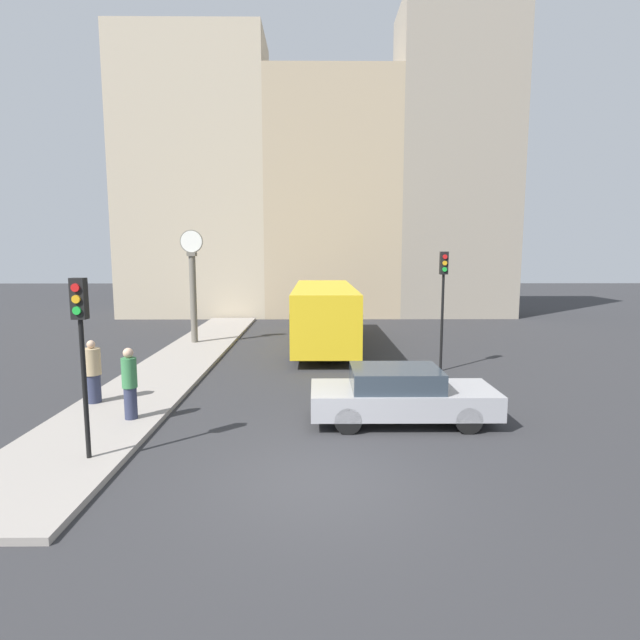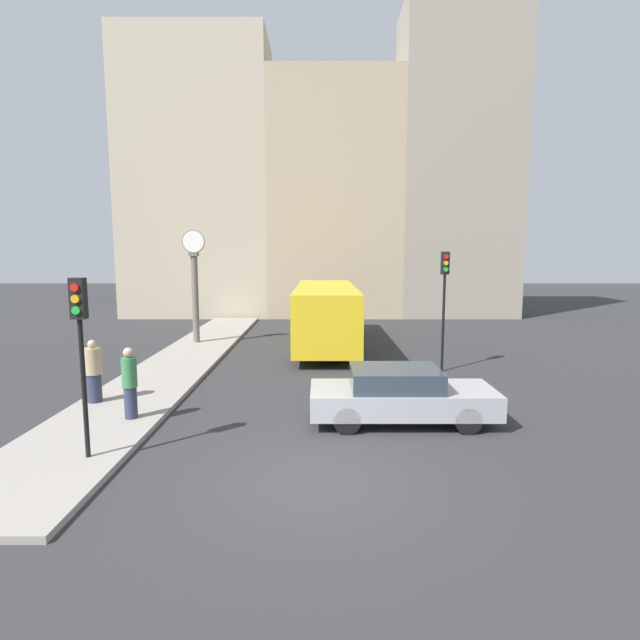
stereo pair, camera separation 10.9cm
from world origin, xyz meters
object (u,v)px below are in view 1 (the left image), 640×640
(sedan_car, at_px, (401,395))
(pedestrian_green_hoodie, at_px, (130,383))
(street_clock, at_px, (193,285))
(traffic_light_far, at_px, (443,287))
(bus_distant, at_px, (324,312))
(traffic_light_near, at_px, (81,330))
(pedestrian_tan_coat, at_px, (93,372))

(sedan_car, distance_m, pedestrian_green_hoodie, 6.40)
(sedan_car, bearing_deg, street_clock, 125.77)
(traffic_light_far, bearing_deg, bus_distant, 129.01)
(bus_distant, xyz_separation_m, traffic_light_near, (-4.70, -12.45, 1.10))
(traffic_light_near, relative_size, pedestrian_tan_coat, 2.08)
(traffic_light_far, bearing_deg, street_clock, 152.48)
(traffic_light_near, bearing_deg, pedestrian_tan_coat, 112.31)
(bus_distant, bearing_deg, pedestrian_green_hoodie, -114.91)
(bus_distant, xyz_separation_m, street_clock, (-5.71, 0.16, 1.14))
(sedan_car, xyz_separation_m, bus_distant, (-1.67, 10.08, 0.83))
(sedan_car, bearing_deg, bus_distant, 99.40)
(sedan_car, bearing_deg, traffic_light_near, -159.53)
(sedan_car, xyz_separation_m, traffic_light_near, (-6.36, -2.38, 1.93))
(traffic_light_far, bearing_deg, pedestrian_green_hoodie, -148.51)
(bus_distant, xyz_separation_m, pedestrian_green_hoodie, (-4.72, -10.17, -0.52))
(bus_distant, distance_m, traffic_light_far, 6.41)
(sedan_car, distance_m, traffic_light_far, 6.11)
(traffic_light_far, distance_m, pedestrian_tan_coat, 11.05)
(bus_distant, bearing_deg, traffic_light_far, -50.99)
(traffic_light_far, xyz_separation_m, pedestrian_green_hoodie, (-8.66, -5.31, -1.92))
(bus_distant, bearing_deg, traffic_light_near, -110.66)
(traffic_light_near, height_order, traffic_light_far, traffic_light_far)
(sedan_car, relative_size, pedestrian_tan_coat, 2.63)
(sedan_car, distance_m, pedestrian_tan_coat, 7.94)
(traffic_light_far, height_order, pedestrian_green_hoodie, traffic_light_far)
(sedan_car, bearing_deg, traffic_light_far, 66.48)
(traffic_light_far, height_order, street_clock, street_clock)
(bus_distant, relative_size, traffic_light_far, 2.40)
(bus_distant, relative_size, pedestrian_green_hoodie, 5.75)
(sedan_car, height_order, traffic_light_far, traffic_light_far)
(pedestrian_green_hoodie, bearing_deg, traffic_light_near, -89.34)
(bus_distant, bearing_deg, street_clock, 178.35)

